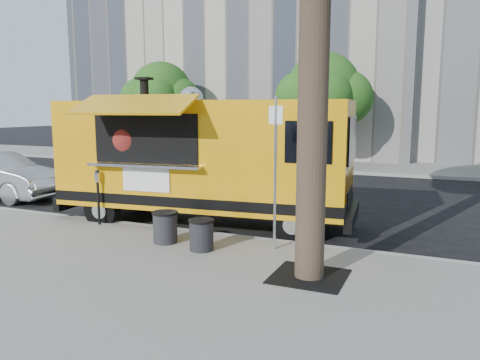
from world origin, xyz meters
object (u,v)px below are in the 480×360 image
Objects in this scene: trash_bin_right at (201,234)px; far_tree_b at (323,90)px; far_tree_a at (161,93)px; trash_bin_left at (165,226)px; sign_post at (275,164)px; parking_meter at (98,191)px; food_truck at (203,157)px.

far_tree_b is at bearing 94.81° from trash_bin_right.
far_tree_a is 8.18× the size of trash_bin_left.
far_tree_b reaches higher than sign_post.
food_truck is (2.05, 1.52, 0.75)m from parking_meter.
trash_bin_left is 1.06× the size of trash_bin_right.
far_tree_b is 0.72× the size of food_truck.
far_tree_a is at bearing 123.01° from trash_bin_left.
parking_meter is at bearing -98.10° from far_tree_b.
trash_bin_right is at bearing -14.56° from parking_meter.
far_tree_b reaches higher than trash_bin_left.
far_tree_b is 4.12× the size of parking_meter.
trash_bin_right is (10.25, -14.50, -3.30)m from far_tree_a.
parking_meter is 0.17× the size of food_truck.
trash_bin_left is (0.26, -2.19, -1.23)m from food_truck.
sign_post reaches higher than trash_bin_right.
food_truck is (0.05, -12.53, -2.10)m from far_tree_b.
food_truck is (-2.50, 1.72, -0.12)m from sign_post.
food_truck is (9.05, -12.13, -2.04)m from far_tree_a.
far_tree_b reaches higher than far_tree_a.
far_tree_a is 18.14m from sign_post.
far_tree_a is 1.79× the size of sign_post.
far_tree_b is 15.32m from trash_bin_right.
food_truck is 2.93m from trash_bin_right.
parking_meter is 2.16× the size of trash_bin_right.
food_truck is 12.34× the size of trash_bin_right.
sign_post reaches higher than parking_meter.
sign_post is 3.04m from food_truck.
parking_meter is (-2.00, -14.05, -2.85)m from far_tree_b.
trash_bin_right is at bearing -10.18° from trash_bin_left.
far_tree_a reaches higher than sign_post.
far_tree_a is at bearing 129.83° from sign_post.
far_tree_a is 4.01× the size of parking_meter.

